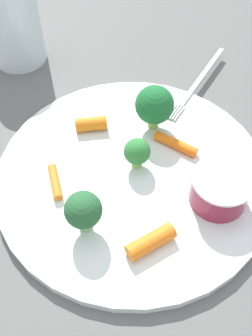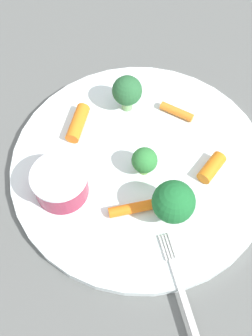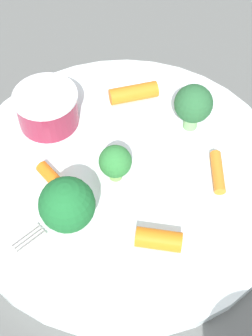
{
  "view_description": "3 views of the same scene",
  "coord_description": "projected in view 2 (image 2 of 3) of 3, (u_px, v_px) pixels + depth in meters",
  "views": [
    {
      "loc": [
        -0.13,
        -0.24,
        0.37
      ],
      "look_at": [
        -0.01,
        -0.0,
        0.03
      ],
      "focal_mm": 42.29,
      "sensor_mm": 36.0,
      "label": 1
    },
    {
      "loc": [
        0.25,
        0.06,
        0.44
      ],
      "look_at": [
        0.02,
        -0.01,
        0.02
      ],
      "focal_mm": 45.15,
      "sensor_mm": 36.0,
      "label": 2
    },
    {
      "loc": [
        0.04,
        0.25,
        0.36
      ],
      "look_at": [
        0.0,
        0.01,
        0.03
      ],
      "focal_mm": 49.0,
      "sensor_mm": 36.0,
      "label": 3
    }
  ],
  "objects": [
    {
      "name": "ground_plane",
      "position": [
        140.0,
        168.0,
        0.51
      ],
      "size": [
        2.4,
        2.4,
        0.0
      ],
      "primitive_type": "plane",
      "color": "#595C59"
    },
    {
      "name": "plate",
      "position": [
        140.0,
        165.0,
        0.51
      ],
      "size": [
        0.31,
        0.31,
        0.01
      ],
      "primitive_type": "cylinder",
      "color": "white",
      "rests_on": "ground_plane"
    },
    {
      "name": "sauce_cup",
      "position": [
        61.0,
        183.0,
        0.46
      ],
      "size": [
        0.06,
        0.06,
        0.04
      ],
      "color": "maroon",
      "rests_on": "plate"
    },
    {
      "name": "broccoli_floret_0",
      "position": [
        145.0,
        161.0,
        0.48
      ],
      "size": [
        0.03,
        0.03,
        0.04
      ],
      "color": "#7FBC58",
      "rests_on": "plate"
    },
    {
      "name": "broccoli_floret_1",
      "position": [
        174.0,
        202.0,
        0.44
      ],
      "size": [
        0.05,
        0.05,
        0.06
      ],
      "color": "#95B657",
      "rests_on": "plate"
    },
    {
      "name": "broccoli_floret_2",
      "position": [
        127.0,
        91.0,
        0.52
      ],
      "size": [
        0.04,
        0.04,
        0.05
      ],
      "color": "#7FB972",
      "rests_on": "plate"
    },
    {
      "name": "carrot_stick_0",
      "position": [
        177.0,
        112.0,
        0.53
      ],
      "size": [
        0.02,
        0.04,
        0.01
      ],
      "primitive_type": "cylinder",
      "rotation": [
        1.57,
        0.0,
        6.09
      ],
      "color": "orange",
      "rests_on": "plate"
    },
    {
      "name": "carrot_stick_1",
      "position": [
        78.0,
        123.0,
        0.52
      ],
      "size": [
        0.05,
        0.02,
        0.02
      ],
      "primitive_type": "cylinder",
      "rotation": [
        1.57,
        0.0,
        1.65
      ],
      "color": "orange",
      "rests_on": "plate"
    },
    {
      "name": "carrot_stick_2",
      "position": [
        212.0,
        168.0,
        0.49
      ],
      "size": [
        0.04,
        0.03,
        0.02
      ],
      "primitive_type": "cylinder",
      "rotation": [
        1.57,
        0.0,
        1.24
      ],
      "color": "orange",
      "rests_on": "plate"
    },
    {
      "name": "carrot_stick_3",
      "position": [
        133.0,
        208.0,
        0.46
      ],
      "size": [
        0.04,
        0.05,
        0.01
      ],
      "primitive_type": "cylinder",
      "rotation": [
        1.57,
        0.0,
        3.68
      ],
      "color": "orange",
      "rests_on": "plate"
    },
    {
      "name": "fork",
      "position": [
        188.0,
        310.0,
        0.41
      ],
      "size": [
        0.15,
        0.1,
        0.0
      ],
      "color": "silver",
      "rests_on": "plate"
    }
  ]
}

